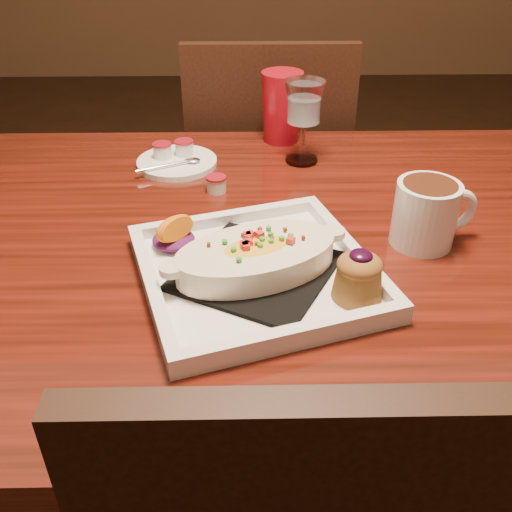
{
  "coord_description": "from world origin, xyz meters",
  "views": [
    {
      "loc": [
        -0.06,
        -0.78,
        1.23
      ],
      "look_at": [
        -0.04,
        -0.09,
        0.77
      ],
      "focal_mm": 40.0,
      "sensor_mm": 36.0,
      "label": 1
    }
  ],
  "objects_px": {
    "goblet": "(304,107)",
    "saucer": "(175,160)",
    "table": "(280,284)",
    "plate": "(263,265)",
    "chair_far": "(267,191)",
    "red_tumbler": "(282,107)",
    "coffee_mug": "(428,211)"
  },
  "relations": [
    {
      "from": "goblet",
      "to": "saucer",
      "type": "height_order",
      "value": "goblet"
    },
    {
      "from": "table",
      "to": "plate",
      "type": "relative_size",
      "value": 3.8
    },
    {
      "from": "chair_far",
      "to": "red_tumbler",
      "type": "distance_m",
      "value": 0.39
    },
    {
      "from": "plate",
      "to": "goblet",
      "type": "height_order",
      "value": "goblet"
    },
    {
      "from": "coffee_mug",
      "to": "saucer",
      "type": "relative_size",
      "value": 0.85
    },
    {
      "from": "table",
      "to": "coffee_mug",
      "type": "distance_m",
      "value": 0.27
    },
    {
      "from": "table",
      "to": "chair_far",
      "type": "xyz_separation_m",
      "value": [
        -0.0,
        0.63,
        -0.15
      ]
    },
    {
      "from": "table",
      "to": "goblet",
      "type": "xyz_separation_m",
      "value": [
        0.06,
        0.29,
        0.21
      ]
    },
    {
      "from": "plate",
      "to": "coffee_mug",
      "type": "relative_size",
      "value": 2.91
    },
    {
      "from": "plate",
      "to": "chair_far",
      "type": "bearing_deg",
      "value": 69.82
    },
    {
      "from": "plate",
      "to": "red_tumbler",
      "type": "bearing_deg",
      "value": 66.42
    },
    {
      "from": "coffee_mug",
      "to": "goblet",
      "type": "relative_size",
      "value": 0.83
    },
    {
      "from": "chair_far",
      "to": "coffee_mug",
      "type": "xyz_separation_m",
      "value": [
        0.22,
        -0.65,
        0.3
      ]
    },
    {
      "from": "chair_far",
      "to": "plate",
      "type": "relative_size",
      "value": 2.35
    },
    {
      "from": "table",
      "to": "red_tumbler",
      "type": "distance_m",
      "value": 0.44
    },
    {
      "from": "goblet",
      "to": "saucer",
      "type": "relative_size",
      "value": 1.02
    },
    {
      "from": "red_tumbler",
      "to": "table",
      "type": "bearing_deg",
      "value": -92.98
    },
    {
      "from": "table",
      "to": "goblet",
      "type": "relative_size",
      "value": 9.2
    },
    {
      "from": "table",
      "to": "goblet",
      "type": "bearing_deg",
      "value": 78.93
    },
    {
      "from": "chair_far",
      "to": "coffee_mug",
      "type": "distance_m",
      "value": 0.75
    },
    {
      "from": "saucer",
      "to": "coffee_mug",
      "type": "bearing_deg",
      "value": -35.58
    },
    {
      "from": "coffee_mug",
      "to": "table",
      "type": "bearing_deg",
      "value": 161.2
    },
    {
      "from": "plate",
      "to": "red_tumbler",
      "type": "xyz_separation_m",
      "value": [
        0.05,
        0.52,
        0.05
      ]
    },
    {
      "from": "table",
      "to": "red_tumbler",
      "type": "bearing_deg",
      "value": 87.02
    },
    {
      "from": "coffee_mug",
      "to": "red_tumbler",
      "type": "xyz_separation_m",
      "value": [
        -0.2,
        0.42,
        0.02
      ]
    },
    {
      "from": "red_tumbler",
      "to": "chair_far",
      "type": "bearing_deg",
      "value": 95.19
    },
    {
      "from": "coffee_mug",
      "to": "red_tumbler",
      "type": "bearing_deg",
      "value": 102.56
    },
    {
      "from": "saucer",
      "to": "red_tumbler",
      "type": "distance_m",
      "value": 0.26
    },
    {
      "from": "goblet",
      "to": "chair_far",
      "type": "bearing_deg",
      "value": 99.31
    },
    {
      "from": "plate",
      "to": "goblet",
      "type": "xyz_separation_m",
      "value": [
        0.09,
        0.41,
        0.09
      ]
    },
    {
      "from": "chair_far",
      "to": "red_tumbler",
      "type": "relative_size",
      "value": 6.31
    },
    {
      "from": "coffee_mug",
      "to": "goblet",
      "type": "height_order",
      "value": "goblet"
    }
  ]
}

